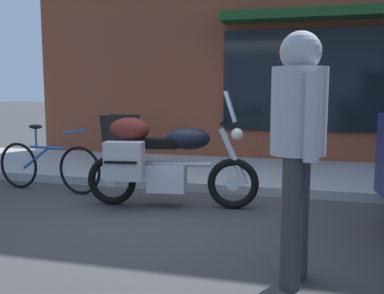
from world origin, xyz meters
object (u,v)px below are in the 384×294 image
(pedestrian_walking, at_px, (298,128))
(sandwich_board_sign, at_px, (120,141))
(touring_motorcycle, at_px, (159,158))
(parked_bicycle, at_px, (48,165))

(pedestrian_walking, relative_size, sandwich_board_sign, 2.09)
(touring_motorcycle, relative_size, sandwich_board_sign, 2.41)
(pedestrian_walking, xyz_separation_m, sandwich_board_sign, (-2.95, 3.56, -0.58))
(pedestrian_walking, bearing_deg, sandwich_board_sign, 129.62)
(touring_motorcycle, height_order, sandwich_board_sign, touring_motorcycle)
(parked_bicycle, relative_size, sandwich_board_sign, 1.97)
(parked_bicycle, xyz_separation_m, pedestrian_walking, (3.37, -2.09, 0.77))
(pedestrian_walking, distance_m, sandwich_board_sign, 4.66)
(touring_motorcycle, distance_m, parked_bicycle, 1.81)
(pedestrian_walking, bearing_deg, parked_bicycle, 148.17)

